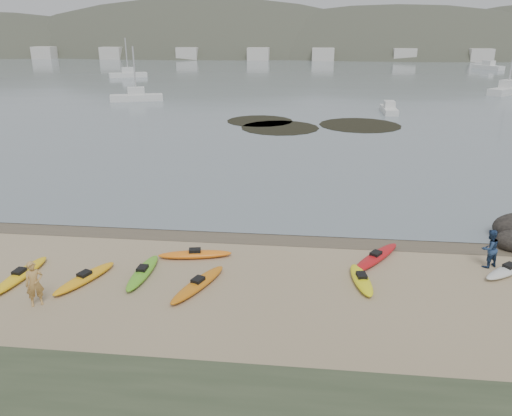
# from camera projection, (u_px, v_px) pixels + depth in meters

# --- Properties ---
(ground) EXTENTS (600.00, 600.00, 0.00)m
(ground) POSITION_uv_depth(u_px,v_px,m) (256.00, 234.00, 26.79)
(ground) COLOR tan
(ground) RESTS_ON ground
(wet_sand) EXTENTS (60.00, 60.00, 0.00)m
(wet_sand) POSITION_uv_depth(u_px,v_px,m) (255.00, 236.00, 26.51)
(wet_sand) COLOR brown
(wet_sand) RESTS_ON ground
(water) EXTENTS (1200.00, 1200.00, 0.00)m
(water) POSITION_uv_depth(u_px,v_px,m) (309.00, 45.00, 306.91)
(water) COLOR slate
(water) RESTS_ON ground
(kayaks) EXTENTS (23.67, 7.47, 0.34)m
(kayaks) POSITION_uv_depth(u_px,v_px,m) (233.00, 271.00, 22.42)
(kayaks) COLOR orange
(kayaks) RESTS_ON ground
(person_west) EXTENTS (0.82, 0.77, 1.89)m
(person_west) POSITION_uv_depth(u_px,v_px,m) (34.00, 284.00, 19.69)
(person_west) COLOR tan
(person_west) RESTS_ON ground
(person_east) EXTENTS (1.11, 1.03, 1.84)m
(person_east) POSITION_uv_depth(u_px,v_px,m) (490.00, 249.00, 22.87)
(person_east) COLOR navy
(person_east) RESTS_ON ground
(kelp_mats) EXTENTS (19.93, 12.00, 0.04)m
(kelp_mats) POSITION_uv_depth(u_px,v_px,m) (305.00, 125.00, 56.35)
(kelp_mats) COLOR black
(kelp_mats) RESTS_ON water
(moored_boats) EXTENTS (92.58, 80.56, 1.22)m
(moored_boats) POSITION_uv_depth(u_px,v_px,m) (352.00, 81.00, 96.91)
(moored_boats) COLOR silver
(moored_boats) RESTS_ON ground
(far_hills) EXTENTS (550.00, 135.00, 80.00)m
(far_hills) POSITION_uv_depth(u_px,v_px,m) (400.00, 93.00, 209.30)
(far_hills) COLOR #384235
(far_hills) RESTS_ON ground
(far_town) EXTENTS (199.00, 5.00, 4.00)m
(far_town) POSITION_uv_depth(u_px,v_px,m) (324.00, 54.00, 160.88)
(far_town) COLOR beige
(far_town) RESTS_ON ground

